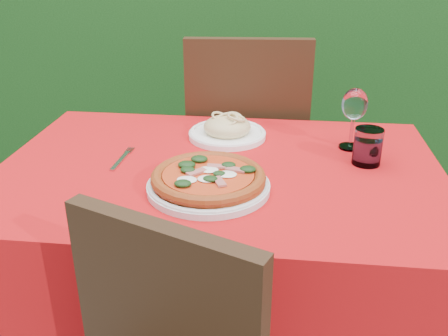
# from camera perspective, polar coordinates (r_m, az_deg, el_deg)

# --- Properties ---
(hedge) EXTENTS (3.20, 0.55, 1.78)m
(hedge) POSITION_cam_1_polar(r_m,az_deg,el_deg) (2.87, 3.48, 16.25)
(hedge) COLOR black
(hedge) RESTS_ON ground
(dining_table) EXTENTS (1.26, 0.86, 0.75)m
(dining_table) POSITION_cam_1_polar(r_m,az_deg,el_deg) (1.49, -0.54, -5.15)
(dining_table) COLOR #452616
(dining_table) RESTS_ON ground
(chair_far) EXTENTS (0.49, 0.49, 1.02)m
(chair_far) POSITION_cam_1_polar(r_m,az_deg,el_deg) (2.03, 2.62, 2.99)
(chair_far) COLOR black
(chair_far) RESTS_ON ground
(pizza_plate) EXTENTS (0.38, 0.38, 0.06)m
(pizza_plate) POSITION_cam_1_polar(r_m,az_deg,el_deg) (1.28, -1.79, -1.41)
(pizza_plate) COLOR silver
(pizza_plate) RESTS_ON dining_table
(pasta_plate) EXTENTS (0.25, 0.25, 0.07)m
(pasta_plate) POSITION_cam_1_polar(r_m,az_deg,el_deg) (1.62, 0.38, 4.38)
(pasta_plate) COLOR white
(pasta_plate) RESTS_ON dining_table
(water_glass) EXTENTS (0.08, 0.08, 0.11)m
(water_glass) POSITION_cam_1_polar(r_m,az_deg,el_deg) (1.48, 16.07, 2.18)
(water_glass) COLOR silver
(water_glass) RESTS_ON dining_table
(wine_glass) EXTENTS (0.08, 0.08, 0.19)m
(wine_glass) POSITION_cam_1_polar(r_m,az_deg,el_deg) (1.55, 14.69, 6.79)
(wine_glass) COLOR white
(wine_glass) RESTS_ON dining_table
(fork) EXTENTS (0.03, 0.18, 0.00)m
(fork) POSITION_cam_1_polar(r_m,az_deg,el_deg) (1.48, -11.78, 0.82)
(fork) COLOR #B0B1B8
(fork) RESTS_ON dining_table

